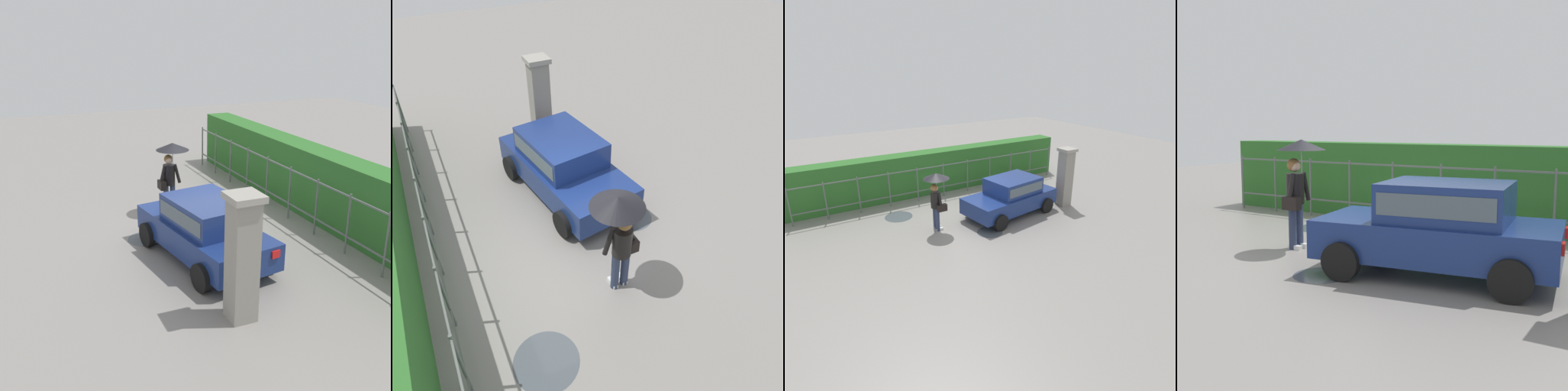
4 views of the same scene
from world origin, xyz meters
TOP-DOWN VIEW (x-y plane):
  - ground_plane at (0.00, 0.00)m, footprint 40.00×40.00m
  - car at (1.70, -0.56)m, footprint 3.92×2.30m
  - pedestrian at (-1.35, -0.30)m, footprint 0.92×0.92m
  - fence_section at (0.29, 2.60)m, footprint 12.27×0.05m
  - hedge_row at (0.29, 3.47)m, footprint 13.22×0.90m
  - puddle_near at (0.11, -1.52)m, footprint 0.91×0.91m
  - puddle_far at (-2.22, 1.44)m, footprint 1.06×1.06m

SIDE VIEW (x-z plane):
  - ground_plane at x=0.00m, z-range 0.00..0.00m
  - puddle_near at x=0.11m, z-range 0.00..0.00m
  - puddle_far at x=-2.22m, z-range 0.00..0.00m
  - car at x=1.70m, z-range 0.06..1.54m
  - fence_section at x=0.29m, z-range 0.08..1.58m
  - hedge_row at x=0.29m, z-range 0.00..1.90m
  - pedestrian at x=-1.35m, z-range 0.47..2.55m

